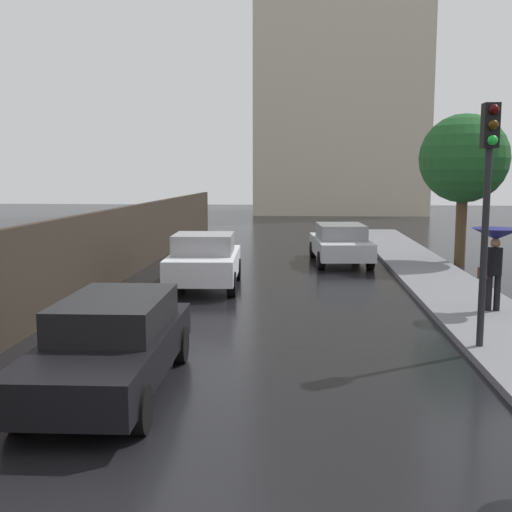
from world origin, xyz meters
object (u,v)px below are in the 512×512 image
object	(u,v)px
car_silver_far_ahead	(340,243)
car_white_behind_camera	(204,261)
pedestrian_with_umbrella_near	(495,244)
car_black_near_kerb	(113,342)
traffic_light	(488,180)
street_tree_near	(464,159)

from	to	relation	value
car_silver_far_ahead	car_white_behind_camera	distance (m)	6.54
pedestrian_with_umbrella_near	car_black_near_kerb	bearing A→B (deg)	37.94
car_white_behind_camera	pedestrian_with_umbrella_near	xyz separation A→B (m)	(6.94, -2.98, 0.85)
traffic_light	car_silver_far_ahead	bearing A→B (deg)	99.28
car_black_near_kerb	pedestrian_with_umbrella_near	size ratio (longest dim) A/B	2.41
car_black_near_kerb	car_white_behind_camera	size ratio (longest dim) A/B	1.13
car_black_near_kerb	traffic_light	size ratio (longest dim) A/B	1.05
car_silver_far_ahead	traffic_light	bearing A→B (deg)	-85.21
traffic_light	street_tree_near	world-z (taller)	street_tree_near
car_white_behind_camera	street_tree_near	xyz separation A→B (m)	(8.21, 5.03, 2.89)
car_black_near_kerb	street_tree_near	xyz separation A→B (m)	(8.25, 13.21, 2.95)
car_silver_far_ahead	street_tree_near	world-z (taller)	street_tree_near
car_white_behind_camera	car_silver_far_ahead	bearing A→B (deg)	-131.36
car_black_near_kerb	car_white_behind_camera	world-z (taller)	car_white_behind_camera
pedestrian_with_umbrella_near	traffic_light	bearing A→B (deg)	71.07
car_black_near_kerb	car_silver_far_ahead	distance (m)	13.93
car_white_behind_camera	pedestrian_with_umbrella_near	bearing A→B (deg)	153.73
car_silver_far_ahead	pedestrian_with_umbrella_near	bearing A→B (deg)	-74.87
car_white_behind_camera	traffic_light	bearing A→B (deg)	131.61
street_tree_near	traffic_light	bearing A→B (deg)	-102.08
car_silver_far_ahead	traffic_light	world-z (taller)	traffic_light
car_silver_far_ahead	street_tree_near	bearing A→B (deg)	-5.91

